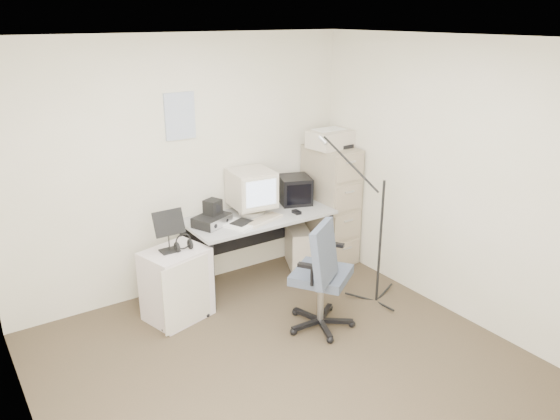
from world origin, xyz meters
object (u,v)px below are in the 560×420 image
side_cart (177,284)px  filing_cabinet (330,205)px  desk (260,248)px  office_chair (321,273)px

side_cart → filing_cabinet: bearing=-7.9°
filing_cabinet → desk: size_ratio=0.87×
office_chair → side_cart: (-0.99, 0.86, -0.20)m
office_chair → side_cart: bearing=105.3°
filing_cabinet → office_chair: filing_cabinet is taller
desk → office_chair: size_ratio=1.42×
desk → side_cart: desk is taller
desk → side_cart: 1.04m
office_chair → desk: bearing=54.7°
office_chair → side_cart: office_chair is taller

